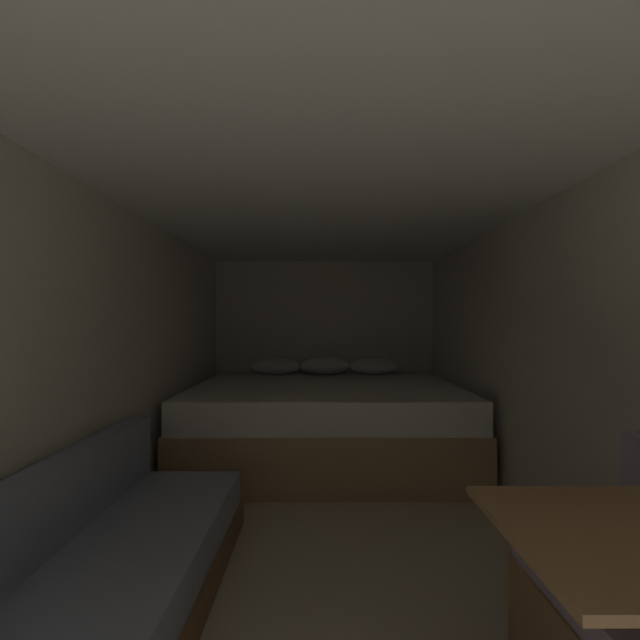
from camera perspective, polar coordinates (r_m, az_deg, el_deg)
The scene contains 7 objects.
ground_plane at distance 2.73m, azimuth 1.15°, elevation -28.99°, with size 6.96×6.96×0.00m, color beige.
wall_back at distance 4.91m, azimuth 0.48°, elevation -3.71°, with size 2.70×0.05×2.04m, color beige.
wall_left at distance 2.73m, azimuth -28.07°, elevation -6.36°, with size 0.05×4.96×2.04m, color beige.
wall_right at distance 2.78m, azimuth 29.75°, elevation -6.24°, with size 0.05×4.96×2.04m, color beige.
ceiling_slab at distance 2.52m, azimuth 1.14°, elevation 17.22°, with size 2.70×4.96×0.05m, color white.
bed at distance 4.03m, azimuth 0.64°, elevation -13.82°, with size 2.48×1.85×0.91m.
sofa_left at distance 2.03m, azimuth -32.15°, elevation -32.64°, with size 0.73×2.42×0.70m.
Camera 1 is at (-0.05, -0.67, 1.31)m, focal length 22.90 mm.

